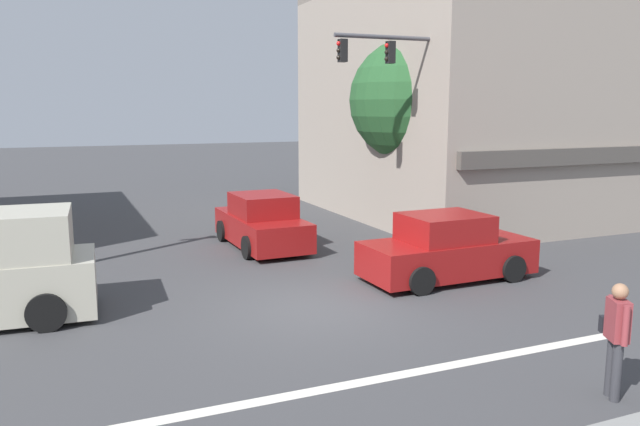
{
  "coord_description": "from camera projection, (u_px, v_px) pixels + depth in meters",
  "views": [
    {
      "loc": [
        -4.71,
        -11.3,
        4.04
      ],
      "look_at": [
        0.94,
        2.0,
        1.6
      ],
      "focal_mm": 35.0,
      "sensor_mm": 36.0,
      "label": 1
    }
  ],
  "objects": [
    {
      "name": "ground_plane",
      "position": [
        316.0,
        308.0,
        12.74
      ],
      "size": [
        120.0,
        120.0,
        0.0
      ],
      "primitive_type": "plane",
      "color": "#3D3D3F"
    },
    {
      "name": "sedan_crossing_rightbound",
      "position": [
        262.0,
        223.0,
        18.22
      ],
      "size": [
        1.96,
        4.14,
        1.58
      ],
      "color": "maroon",
      "rests_on": "ground"
    },
    {
      "name": "street_tree",
      "position": [
        410.0,
        100.0,
        20.52
      ],
      "size": [
        4.02,
        4.02,
        6.31
      ],
      "color": "#4C3823",
      "rests_on": "ground"
    },
    {
      "name": "building_right_corner",
      "position": [
        501.0,
        101.0,
        24.43
      ],
      "size": [
        12.68,
        11.57,
        8.61
      ],
      "color": "gray",
      "rests_on": "ground"
    },
    {
      "name": "sedan_approaching_near",
      "position": [
        447.0,
        250.0,
        14.78
      ],
      "size": [
        4.13,
        1.94,
        1.58
      ],
      "color": "maroon",
      "rests_on": "ground"
    },
    {
      "name": "lane_marking_stripe",
      "position": [
        403.0,
        374.0,
        9.57
      ],
      "size": [
        9.0,
        0.24,
        0.01
      ],
      "primitive_type": "cube",
      "color": "silver",
      "rests_on": "ground"
    },
    {
      "name": "traffic_light_mast",
      "position": [
        445.0,
        99.0,
        18.02
      ],
      "size": [
        4.89,
        0.31,
        6.2
      ],
      "color": "#47474C",
      "rests_on": "ground"
    },
    {
      "name": "pedestrian_foreground_with_bag",
      "position": [
        616.0,
        333.0,
        8.66
      ],
      "size": [
        0.5,
        0.65,
        1.67
      ],
      "color": "#333338",
      "rests_on": "ground"
    }
  ]
}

